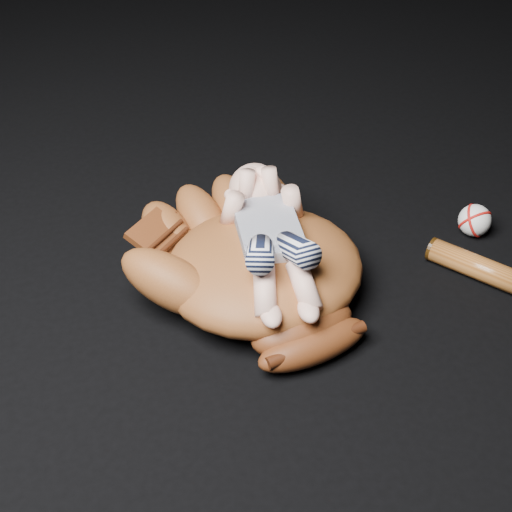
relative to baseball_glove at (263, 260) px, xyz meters
The scene contains 3 objects.
baseball_glove is the anchor object (origin of this frame).
newborn_baby 0.06m from the baseball_glove, 25.05° to the right, with size 0.17×0.37×0.15m, color #F1B39B, non-canonical shape.
baseball 0.45m from the baseball_glove, ahead, with size 0.06×0.06×0.06m, color white.
Camera 1 is at (-0.41, -0.77, 0.87)m, focal length 50.00 mm.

